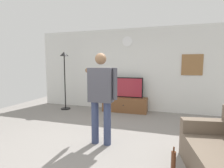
{
  "coord_description": "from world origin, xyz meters",
  "views": [
    {
      "loc": [
        1.24,
        -2.85,
        1.52
      ],
      "look_at": [
        0.0,
        1.2,
        1.05
      ],
      "focal_mm": 28.06,
      "sensor_mm": 36.0,
      "label": 1
    }
  ],
  "objects_px": {
    "television": "(125,87)",
    "beverage_bottle": "(173,161)",
    "wall_clock": "(127,41)",
    "framed_picture": "(192,65)",
    "tv_stand": "(125,104)",
    "floor_lamp": "(64,68)",
    "person_standing_nearer_lamp": "(101,93)"
  },
  "relations": [
    {
      "from": "wall_clock",
      "to": "person_standing_nearer_lamp",
      "type": "xyz_separation_m",
      "value": [
        0.08,
        -2.7,
        -1.29
      ]
    },
    {
      "from": "floor_lamp",
      "to": "framed_picture",
      "type": "bearing_deg",
      "value": 8.07
    },
    {
      "from": "tv_stand",
      "to": "beverage_bottle",
      "type": "bearing_deg",
      "value": -64.82
    },
    {
      "from": "tv_stand",
      "to": "person_standing_nearer_lamp",
      "type": "xyz_separation_m",
      "value": [
        0.08,
        -2.41,
        0.76
      ]
    },
    {
      "from": "person_standing_nearer_lamp",
      "to": "beverage_bottle",
      "type": "relative_size",
      "value": 4.84
    },
    {
      "from": "television",
      "to": "person_standing_nearer_lamp",
      "type": "bearing_deg",
      "value": -88.01
    },
    {
      "from": "tv_stand",
      "to": "television",
      "type": "distance_m",
      "value": 0.56
    },
    {
      "from": "television",
      "to": "floor_lamp",
      "type": "distance_m",
      "value": 2.14
    },
    {
      "from": "wall_clock",
      "to": "beverage_bottle",
      "type": "bearing_deg",
      "value": -66.84
    },
    {
      "from": "person_standing_nearer_lamp",
      "to": "beverage_bottle",
      "type": "height_order",
      "value": "person_standing_nearer_lamp"
    },
    {
      "from": "television",
      "to": "beverage_bottle",
      "type": "height_order",
      "value": "television"
    },
    {
      "from": "wall_clock",
      "to": "framed_picture",
      "type": "bearing_deg",
      "value": 0.14
    },
    {
      "from": "wall_clock",
      "to": "framed_picture",
      "type": "relative_size",
      "value": 0.52
    },
    {
      "from": "tv_stand",
      "to": "television",
      "type": "bearing_deg",
      "value": 90.0
    },
    {
      "from": "floor_lamp",
      "to": "beverage_bottle",
      "type": "bearing_deg",
      "value": -37.98
    },
    {
      "from": "tv_stand",
      "to": "television",
      "type": "relative_size",
      "value": 1.26
    },
    {
      "from": "wall_clock",
      "to": "person_standing_nearer_lamp",
      "type": "relative_size",
      "value": 0.19
    },
    {
      "from": "tv_stand",
      "to": "wall_clock",
      "type": "xyz_separation_m",
      "value": [
        -0.0,
        0.29,
        2.05
      ]
    },
    {
      "from": "framed_picture",
      "to": "beverage_bottle",
      "type": "height_order",
      "value": "framed_picture"
    },
    {
      "from": "person_standing_nearer_lamp",
      "to": "beverage_bottle",
      "type": "distance_m",
      "value": 1.63
    },
    {
      "from": "wall_clock",
      "to": "floor_lamp",
      "type": "distance_m",
      "value": 2.28
    },
    {
      "from": "beverage_bottle",
      "to": "framed_picture",
      "type": "bearing_deg",
      "value": 79.34
    },
    {
      "from": "television",
      "to": "framed_picture",
      "type": "relative_size",
      "value": 1.81
    },
    {
      "from": "tv_stand",
      "to": "wall_clock",
      "type": "bearing_deg",
      "value": 90.0
    },
    {
      "from": "framed_picture",
      "to": "beverage_bottle",
      "type": "bearing_deg",
      "value": -100.66
    },
    {
      "from": "framed_picture",
      "to": "person_standing_nearer_lamp",
      "type": "bearing_deg",
      "value": -125.16
    },
    {
      "from": "person_standing_nearer_lamp",
      "to": "beverage_bottle",
      "type": "bearing_deg",
      "value": -22.22
    },
    {
      "from": "television",
      "to": "floor_lamp",
      "type": "xyz_separation_m",
      "value": [
        -2.03,
        -0.32,
        0.6
      ]
    },
    {
      "from": "television",
      "to": "beverage_bottle",
      "type": "relative_size",
      "value": 3.17
    },
    {
      "from": "television",
      "to": "beverage_bottle",
      "type": "xyz_separation_m",
      "value": [
        1.38,
        -2.98,
        -0.64
      ]
    },
    {
      "from": "wall_clock",
      "to": "tv_stand",
      "type": "bearing_deg",
      "value": -90.0
    },
    {
      "from": "framed_picture",
      "to": "floor_lamp",
      "type": "height_order",
      "value": "floor_lamp"
    }
  ]
}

